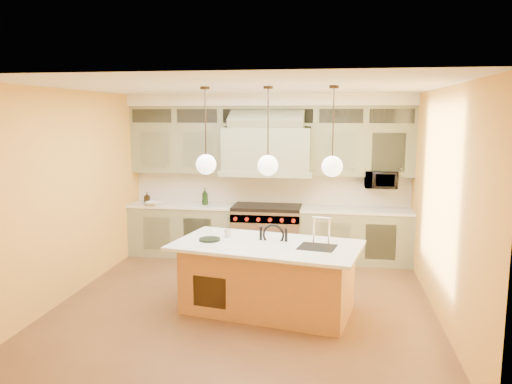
% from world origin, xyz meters
% --- Properties ---
extents(floor, '(5.00, 5.00, 0.00)m').
position_xyz_m(floor, '(0.00, 0.00, 0.00)').
color(floor, brown).
rests_on(floor, ground).
extents(ceiling, '(5.00, 5.00, 0.00)m').
position_xyz_m(ceiling, '(0.00, 0.00, 2.90)').
color(ceiling, white).
rests_on(ceiling, wall_back).
extents(wall_back, '(5.00, 0.00, 5.00)m').
position_xyz_m(wall_back, '(0.00, 2.50, 1.45)').
color(wall_back, gold).
rests_on(wall_back, ground).
extents(wall_front, '(5.00, 0.00, 5.00)m').
position_xyz_m(wall_front, '(0.00, -2.50, 1.45)').
color(wall_front, gold).
rests_on(wall_front, ground).
extents(wall_left, '(0.00, 5.00, 5.00)m').
position_xyz_m(wall_left, '(-2.50, 0.00, 1.45)').
color(wall_left, gold).
rests_on(wall_left, ground).
extents(wall_right, '(0.00, 5.00, 5.00)m').
position_xyz_m(wall_right, '(2.50, 0.00, 1.45)').
color(wall_right, gold).
rests_on(wall_right, ground).
extents(back_cabinetry, '(5.00, 0.77, 2.90)m').
position_xyz_m(back_cabinetry, '(0.00, 2.23, 1.43)').
color(back_cabinetry, gray).
rests_on(back_cabinetry, floor).
extents(range, '(1.20, 0.74, 0.96)m').
position_xyz_m(range, '(0.00, 2.14, 0.49)').
color(range, silver).
rests_on(range, floor).
extents(kitchen_island, '(2.55, 1.67, 1.35)m').
position_xyz_m(kitchen_island, '(0.34, -0.25, 0.47)').
color(kitchen_island, '#AC6B3D').
rests_on(kitchen_island, floor).
extents(counter_stool, '(0.43, 0.43, 1.14)m').
position_xyz_m(counter_stool, '(0.38, -0.27, 0.65)').
color(counter_stool, black).
rests_on(counter_stool, floor).
extents(microwave, '(0.54, 0.37, 0.30)m').
position_xyz_m(microwave, '(1.95, 2.25, 1.45)').
color(microwave, black).
rests_on(microwave, back_cabinetry).
extents(oil_bottle_a, '(0.13, 0.13, 0.30)m').
position_xyz_m(oil_bottle_a, '(-1.13, 2.15, 1.09)').
color(oil_bottle_a, black).
rests_on(oil_bottle_a, back_cabinetry).
extents(oil_bottle_b, '(0.10, 0.10, 0.20)m').
position_xyz_m(oil_bottle_b, '(-2.22, 2.15, 1.04)').
color(oil_bottle_b, black).
rests_on(oil_bottle_b, back_cabinetry).
extents(fruit_bowl, '(0.29, 0.29, 0.07)m').
position_xyz_m(fruit_bowl, '(-2.03, 1.92, 0.97)').
color(fruit_bowl, silver).
rests_on(fruit_bowl, back_cabinetry).
extents(cup, '(0.12, 0.12, 0.11)m').
position_xyz_m(cup, '(-0.24, -0.03, 0.97)').
color(cup, beige).
rests_on(cup, kitchen_island).
extents(pendant_left, '(0.26, 0.26, 1.11)m').
position_xyz_m(pendant_left, '(-0.47, -0.25, 1.95)').
color(pendant_left, '#2D2319').
rests_on(pendant_left, ceiling).
extents(pendant_center, '(0.26, 0.26, 1.11)m').
position_xyz_m(pendant_center, '(0.33, -0.25, 1.95)').
color(pendant_center, '#2D2319').
rests_on(pendant_center, ceiling).
extents(pendant_right, '(0.26, 0.26, 1.11)m').
position_xyz_m(pendant_right, '(1.13, -0.25, 1.95)').
color(pendant_right, '#2D2319').
rests_on(pendant_right, ceiling).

